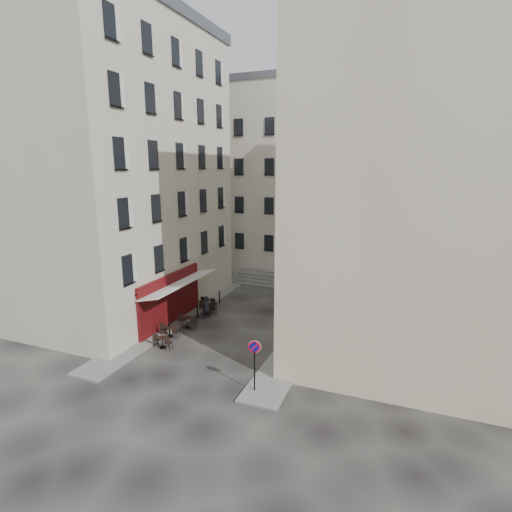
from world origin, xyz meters
The scene contains 18 objects.
ground centered at (0.00, 0.00, 0.00)m, with size 90.00×90.00×0.00m, color black.
sidewalk_left centered at (-4.50, 4.00, 0.06)m, with size 2.00×22.00×0.12m, color slate.
sidewalk_right centered at (4.50, 3.00, 0.06)m, with size 2.00×18.00×0.12m, color slate.
building_left centered at (-10.50, 3.00, 10.31)m, with size 12.20×16.20×20.60m.
building_right centered at (10.50, 3.50, 9.31)m, with size 12.20×14.20×18.60m.
building_back centered at (-1.00, 19.00, 9.31)m, with size 18.20×10.20×18.60m.
cafe_storefront centered at (-4.32, 1.00, 1.88)m, with size 1.74×7.30×3.50m.
stone_steps centered at (0.00, 12.57, 0.40)m, with size 9.00×3.15×0.80m.
bollard_near centered at (-3.25, -1.00, 0.53)m, with size 0.12×0.12×0.98m.
bollard_mid centered at (-3.25, 2.50, 0.53)m, with size 0.12×0.12×0.98m.
bollard_far centered at (-3.25, 6.00, 0.53)m, with size 0.12×0.12×0.98m.
no_parking_sign centered at (4.01, -4.85, 1.87)m, with size 0.58×0.21×2.64m.
bistro_table_a centered at (-2.77, -2.43, 0.45)m, with size 1.24×0.58×0.87m.
bistro_table_b centered at (-3.23, -0.97, 0.47)m, with size 1.30×0.61×0.91m.
bistro_table_c centered at (-2.97, 0.73, 0.48)m, with size 1.34×0.63×0.94m.
bistro_table_d centered at (-2.97, 3.59, 0.47)m, with size 1.31×0.61×0.92m.
bistro_table_e centered at (-3.38, 4.51, 0.46)m, with size 1.27×0.60×0.89m.
pedestrian centered at (-2.71, 2.86, 0.81)m, with size 0.59×0.39×1.62m, color black.
Camera 1 is at (10.33, -20.77, 10.52)m, focal length 28.00 mm.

